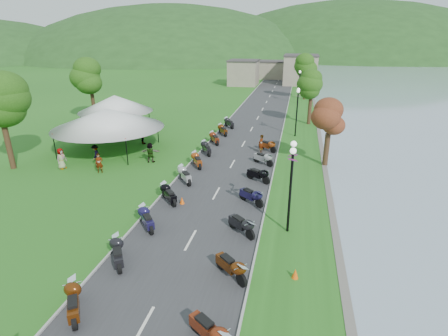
# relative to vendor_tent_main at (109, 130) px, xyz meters

# --- Properties ---
(road) EXTENTS (7.00, 120.00, 0.02)m
(road) POSITION_rel_vendor_tent_main_xyz_m (11.94, 10.63, -1.99)
(road) COLOR #363639
(road) RESTS_ON ground
(hills_backdrop) EXTENTS (360.00, 120.00, 76.00)m
(hills_backdrop) POSITION_rel_vendor_tent_main_xyz_m (11.94, 170.63, -2.00)
(hills_backdrop) COLOR #285621
(hills_backdrop) RESTS_ON ground
(far_building) EXTENTS (18.00, 16.00, 5.00)m
(far_building) POSITION_rel_vendor_tent_main_xyz_m (9.94, 55.63, 0.50)
(far_building) COLOR gray
(far_building) RESTS_ON ground
(moto_row_left) EXTENTS (2.60, 45.95, 1.10)m
(moto_row_left) POSITION_rel_vendor_tent_main_xyz_m (9.16, -10.99, -1.45)
(moto_row_left) COLOR #331411
(moto_row_left) RESTS_ON ground
(moto_row_right) EXTENTS (2.60, 36.04, 1.10)m
(moto_row_right) POSITION_rel_vendor_tent_main_xyz_m (14.50, -13.99, -1.45)
(moto_row_right) COLOR #331411
(moto_row_right) RESTS_ON ground
(vendor_tent_main) EXTENTS (6.77, 6.77, 4.00)m
(vendor_tent_main) POSITION_rel_vendor_tent_main_xyz_m (0.00, 0.00, 0.00)
(vendor_tent_main) COLOR silver
(vendor_tent_main) RESTS_ON ground
(vendor_tent_side) EXTENTS (5.46, 5.46, 4.00)m
(vendor_tent_side) POSITION_rel_vendor_tent_main_xyz_m (-3.00, 6.96, 0.00)
(vendor_tent_side) COLOR silver
(vendor_tent_side) RESTS_ON ground
(tree_park_left) EXTENTS (3.31, 3.31, 9.19)m
(tree_park_left) POSITION_rel_vendor_tent_main_xyz_m (-5.45, -6.06, 2.60)
(tree_park_left) COLOR #2D6216
(tree_park_left) RESTS_ON ground
(tree_lakeside) EXTENTS (2.23, 2.23, 6.20)m
(tree_lakeside) POSITION_rel_vendor_tent_main_xyz_m (19.58, 0.02, 1.10)
(tree_lakeside) COLOR #2D6216
(tree_lakeside) RESTS_ON ground
(pedestrian_a) EXTENTS (0.70, 0.62, 1.59)m
(pedestrian_a) POSITION_rel_vendor_tent_main_xyz_m (2.04, -5.46, -2.00)
(pedestrian_a) COLOR slate
(pedestrian_a) RESTS_ON ground
(pedestrian_b) EXTENTS (0.87, 0.54, 1.69)m
(pedestrian_b) POSITION_rel_vendor_tent_main_xyz_m (0.32, 4.59, -2.00)
(pedestrian_b) COLOR slate
(pedestrian_b) RESTS_ON ground
(pedestrian_c) EXTENTS (0.74, 1.15, 1.64)m
(pedestrian_c) POSITION_rel_vendor_tent_main_xyz_m (0.61, -3.60, -2.00)
(pedestrian_c) COLOR slate
(pedestrian_c) RESTS_ON ground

